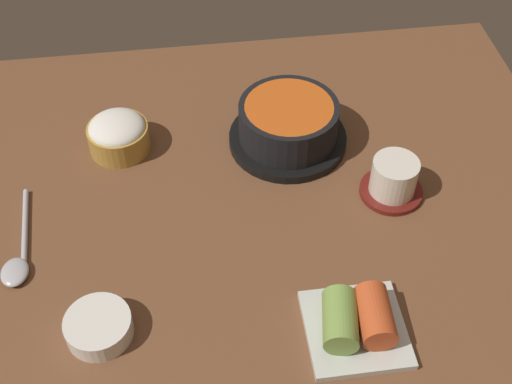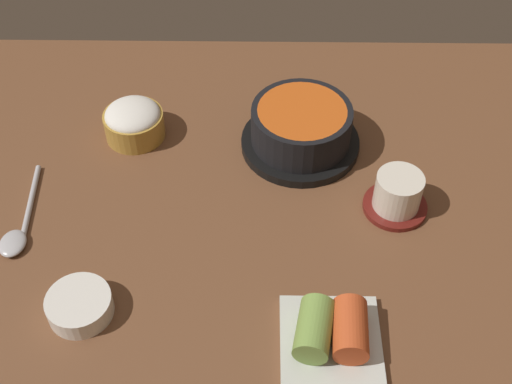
% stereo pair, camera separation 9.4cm
% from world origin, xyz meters
% --- Properties ---
extents(dining_table, '(1.00, 0.76, 0.02)m').
position_xyz_m(dining_table, '(0.00, 0.00, 0.01)').
color(dining_table, brown).
rests_on(dining_table, ground).
extents(stone_pot, '(0.18, 0.18, 0.07)m').
position_xyz_m(stone_pot, '(0.09, 0.11, 0.06)').
color(stone_pot, black).
rests_on(stone_pot, dining_table).
extents(rice_bowl, '(0.09, 0.09, 0.06)m').
position_xyz_m(rice_bowl, '(-0.17, 0.13, 0.05)').
color(rice_bowl, '#B78C38').
rests_on(rice_bowl, dining_table).
extents(tea_cup_with_saucer, '(0.09, 0.09, 0.06)m').
position_xyz_m(tea_cup_with_saucer, '(0.22, -0.02, 0.05)').
color(tea_cup_with_saucer, maroon).
rests_on(tea_cup_with_saucer, dining_table).
extents(kimchi_plate, '(0.12, 0.12, 0.05)m').
position_xyz_m(kimchi_plate, '(0.11, -0.24, 0.04)').
color(kimchi_plate, silver).
rests_on(kimchi_plate, dining_table).
extents(side_bowl_near, '(0.08, 0.08, 0.03)m').
position_xyz_m(side_bowl_near, '(-0.20, -0.20, 0.04)').
color(side_bowl_near, white).
rests_on(side_bowl_near, dining_table).
extents(spoon, '(0.04, 0.17, 0.01)m').
position_xyz_m(spoon, '(-0.30, -0.07, 0.03)').
color(spoon, '#B7B7BC').
rests_on(spoon, dining_table).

